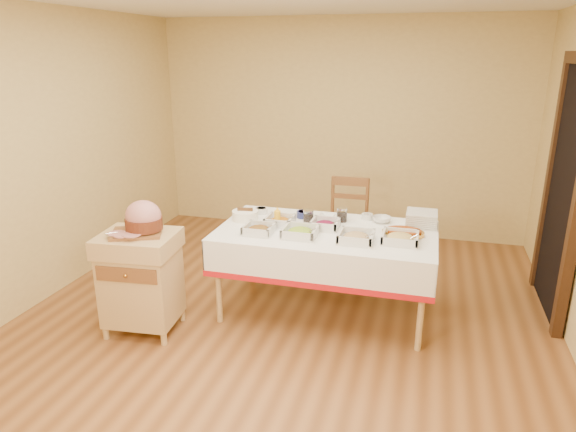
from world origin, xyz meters
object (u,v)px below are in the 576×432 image
Objects in this scene: bread_basket at (245,215)px; plate_stack at (422,219)px; butcher_cart at (141,277)px; brass_platter at (403,232)px; ham_on_board at (142,220)px; dining_chair at (347,223)px; mustard_bottle at (277,218)px; preserve_jar_left at (308,217)px; preserve_jar_right at (342,215)px; dining_table at (326,248)px.

bread_basket is 1.54m from plate_stack.
brass_platter is (1.99, 0.76, 0.31)m from butcher_cart.
bread_basket is (0.57, 0.75, -0.14)m from ham_on_board.
dining_chair reaches higher than mustard_bottle.
bread_basket is (-0.57, -0.06, -0.01)m from preserve_jar_left.
dining_chair reaches higher than preserve_jar_right.
mustard_bottle is at bearing -151.20° from preserve_jar_right.
butcher_cart is at bearing -128.52° from dining_chair.
preserve_jar_left is at bearing 174.40° from brass_platter.
dining_chair is (0.02, 1.03, -0.11)m from dining_table.
butcher_cart is 3.24× the size of plate_stack.
preserve_jar_left is 0.52× the size of bread_basket.
butcher_cart is 2.44× the size of brass_platter.
ham_on_board reaches higher than plate_stack.
mustard_bottle is at bearing -163.79° from plate_stack.
dining_chair is 2.36× the size of ham_on_board.
dining_table is 7.86× the size of bread_basket.
ham_on_board is 1.12m from mustard_bottle.
mustard_bottle is (-0.43, -0.02, 0.24)m from dining_table.
dining_table is 5.32× the size of brass_platter.
butcher_cart is 2.16m from brass_platter.
dining_table is 15.01× the size of preserve_jar_left.
butcher_cart is at bearing -143.66° from mustard_bottle.
preserve_jar_left is at bearing -168.58° from plate_stack.
preserve_jar_left is 0.97× the size of preserve_jar_right.
preserve_jar_right is 0.68m from plate_stack.
butcher_cart is at bearing -141.88° from ham_on_board.
ham_on_board is at bearing 38.12° from butcher_cart.
ham_on_board is at bearing -127.06° from bread_basket.
preserve_jar_right is 0.58m from mustard_bottle.
mustard_bottle reaches higher than preserve_jar_right.
preserve_jar_right is (0.07, -0.76, 0.33)m from dining_chair.
preserve_jar_right is at bearing 33.83° from butcher_cart.
ham_on_board reaches higher than butcher_cart.
butcher_cart is 1.49m from preserve_jar_left.
dining_table is 0.86m from plate_stack.
ham_on_board is 3.31× the size of preserve_jar_left.
brass_platter is (1.39, -0.02, -0.02)m from bread_basket.
butcher_cart is 0.88× the size of dining_chair.
preserve_jar_right is (1.45, 0.97, 0.34)m from butcher_cart.
plate_stack reaches higher than brass_platter.
preserve_jar_left is 0.28m from mustard_bottle.
ham_on_board is at bearing -146.30° from preserve_jar_right.
preserve_jar_left is at bearing 32.93° from mustard_bottle.
plate_stack is (2.09, 1.00, -0.12)m from ham_on_board.
mustard_bottle reaches higher than plate_stack.
plate_stack is (1.52, 0.25, 0.02)m from bread_basket.
dining_table is 1.54m from butcher_cart.
dining_chair reaches higher than brass_platter.
preserve_jar_right reaches higher than butcher_cart.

